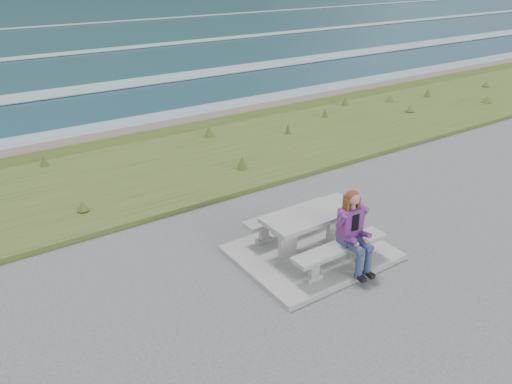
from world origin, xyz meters
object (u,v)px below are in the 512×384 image
Objects in this scene: bench_landward at (340,251)px; picnic_table at (313,221)px; seated_woman at (355,243)px; bench_seaward at (288,217)px.

picnic_table is at bearing 90.00° from bench_landward.
picnic_table is 1.00× the size of bench_landward.
bench_landward is at bearing -90.00° from picnic_table.
picnic_table is 0.86m from seated_woman.
seated_woman reaches higher than picnic_table.
picnic_table is 1.00× the size of bench_seaward.
seated_woman is at bearing -34.63° from bench_landward.
seated_woman is (0.19, -0.13, 0.16)m from bench_landward.
bench_landward is 1.00× the size of bench_seaward.
bench_seaward is (0.00, 1.40, 0.00)m from bench_landward.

